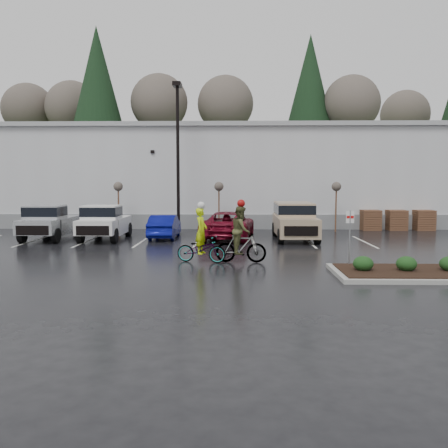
{
  "coord_description": "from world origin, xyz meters",
  "views": [
    {
      "loc": [
        -0.5,
        -17.42,
        3.33
      ],
      "look_at": [
        -0.98,
        4.27,
        1.3
      ],
      "focal_mm": 38.0,
      "sensor_mm": 36.0,
      "label": 1
    }
  ],
  "objects_px": {
    "sapling_west": "(118,189)",
    "cyclist_olive": "(241,240)",
    "car_red": "(228,225)",
    "suv_tan": "(295,221)",
    "pickup_silver": "(52,222)",
    "car_blue": "(165,226)",
    "sapling_east": "(336,189)",
    "lamppost": "(178,141)",
    "pallet_stack_a": "(370,220)",
    "pallet_stack_c": "(424,220)",
    "fire_lane_sign": "(350,232)",
    "pickup_white": "(106,222)",
    "sapling_mid": "(219,189)",
    "pallet_stack_b": "(396,220)",
    "cyclist_hivis": "(201,244)"
  },
  "relations": [
    {
      "from": "cyclist_olive",
      "to": "pallet_stack_c",
      "type": "bearing_deg",
      "value": -40.71
    },
    {
      "from": "pallet_stack_b",
      "to": "pallet_stack_c",
      "type": "relative_size",
      "value": 1.0
    },
    {
      "from": "sapling_east",
      "to": "car_red",
      "type": "relative_size",
      "value": 0.57
    },
    {
      "from": "sapling_west",
      "to": "car_blue",
      "type": "relative_size",
      "value": 0.79
    },
    {
      "from": "sapling_mid",
      "to": "pallet_stack_c",
      "type": "height_order",
      "value": "sapling_mid"
    },
    {
      "from": "sapling_west",
      "to": "pallet_stack_c",
      "type": "bearing_deg",
      "value": 2.86
    },
    {
      "from": "lamppost",
      "to": "pallet_stack_a",
      "type": "height_order",
      "value": "lamppost"
    },
    {
      "from": "sapling_mid",
      "to": "car_red",
      "type": "height_order",
      "value": "sapling_mid"
    },
    {
      "from": "lamppost",
      "to": "car_red",
      "type": "height_order",
      "value": "lamppost"
    },
    {
      "from": "pallet_stack_b",
      "to": "cyclist_hivis",
      "type": "distance_m",
      "value": 17.35
    },
    {
      "from": "car_blue",
      "to": "cyclist_hivis",
      "type": "bearing_deg",
      "value": 108.62
    },
    {
      "from": "sapling_west",
      "to": "fire_lane_sign",
      "type": "relative_size",
      "value": 1.45
    },
    {
      "from": "sapling_mid",
      "to": "sapling_west",
      "type": "bearing_deg",
      "value": 180.0
    },
    {
      "from": "pallet_stack_c",
      "to": "cyclist_olive",
      "type": "bearing_deg",
      "value": -134.38
    },
    {
      "from": "car_blue",
      "to": "car_red",
      "type": "bearing_deg",
      "value": 176.46
    },
    {
      "from": "car_blue",
      "to": "car_red",
      "type": "height_order",
      "value": "car_red"
    },
    {
      "from": "pickup_silver",
      "to": "suv_tan",
      "type": "relative_size",
      "value": 1.02
    },
    {
      "from": "pallet_stack_c",
      "to": "pickup_silver",
      "type": "bearing_deg",
      "value": -167.52
    },
    {
      "from": "pickup_silver",
      "to": "car_blue",
      "type": "distance_m",
      "value": 6.35
    },
    {
      "from": "car_blue",
      "to": "sapling_mid",
      "type": "bearing_deg",
      "value": -130.24
    },
    {
      "from": "pallet_stack_b",
      "to": "cyclist_hivis",
      "type": "height_order",
      "value": "cyclist_hivis"
    },
    {
      "from": "sapling_mid",
      "to": "pickup_white",
      "type": "distance_m",
      "value": 7.63
    },
    {
      "from": "sapling_mid",
      "to": "car_blue",
      "type": "relative_size",
      "value": 0.79
    },
    {
      "from": "cyclist_hivis",
      "to": "fire_lane_sign",
      "type": "bearing_deg",
      "value": -89.65
    },
    {
      "from": "fire_lane_sign",
      "to": "car_red",
      "type": "distance_m",
      "value": 10.19
    },
    {
      "from": "sapling_west",
      "to": "cyclist_olive",
      "type": "relative_size",
      "value": 1.25
    },
    {
      "from": "sapling_west",
      "to": "pallet_stack_a",
      "type": "relative_size",
      "value": 2.37
    },
    {
      "from": "pickup_white",
      "to": "lamppost",
      "type": "bearing_deg",
      "value": 39.55
    },
    {
      "from": "cyclist_hivis",
      "to": "pallet_stack_a",
      "type": "bearing_deg",
      "value": -26.23
    },
    {
      "from": "pickup_silver",
      "to": "suv_tan",
      "type": "xyz_separation_m",
      "value": [
        13.68,
        -0.02,
        0.05
      ]
    },
    {
      "from": "sapling_west",
      "to": "pickup_silver",
      "type": "relative_size",
      "value": 0.62
    },
    {
      "from": "pallet_stack_b",
      "to": "fire_lane_sign",
      "type": "bearing_deg",
      "value": -114.88
    },
    {
      "from": "car_red",
      "to": "suv_tan",
      "type": "relative_size",
      "value": 1.1
    },
    {
      "from": "sapling_mid",
      "to": "pallet_stack_b",
      "type": "bearing_deg",
      "value": 4.89
    },
    {
      "from": "pallet_stack_a",
      "to": "pickup_silver",
      "type": "distance_m",
      "value": 19.97
    },
    {
      "from": "pallet_stack_c",
      "to": "suv_tan",
      "type": "bearing_deg",
      "value": -150.96
    },
    {
      "from": "sapling_east",
      "to": "car_red",
      "type": "bearing_deg",
      "value": -151.29
    },
    {
      "from": "lamppost",
      "to": "pallet_stack_a",
      "type": "bearing_deg",
      "value": 9.09
    },
    {
      "from": "cyclist_hivis",
      "to": "pickup_white",
      "type": "bearing_deg",
      "value": 51.68
    },
    {
      "from": "sapling_west",
      "to": "pallet_stack_a",
      "type": "xyz_separation_m",
      "value": [
        16.5,
        1.0,
        -2.05
      ]
    },
    {
      "from": "pallet_stack_a",
      "to": "suv_tan",
      "type": "bearing_deg",
      "value": -138.01
    },
    {
      "from": "suv_tan",
      "to": "cyclist_olive",
      "type": "relative_size",
      "value": 2.0
    },
    {
      "from": "pallet_stack_a",
      "to": "cyclist_olive",
      "type": "xyz_separation_m",
      "value": [
        -8.73,
        -12.5,
        0.24
      ]
    },
    {
      "from": "sapling_west",
      "to": "pickup_silver",
      "type": "xyz_separation_m",
      "value": [
        -2.82,
        -4.05,
        -1.75
      ]
    },
    {
      "from": "pallet_stack_a",
      "to": "suv_tan",
      "type": "relative_size",
      "value": 0.26
    },
    {
      "from": "pickup_white",
      "to": "suv_tan",
      "type": "xyz_separation_m",
      "value": [
        10.58,
        -0.0,
        0.05
      ]
    },
    {
      "from": "pickup_silver",
      "to": "cyclist_hivis",
      "type": "xyz_separation_m",
      "value": [
        8.98,
        -7.45,
        -0.23
      ]
    },
    {
      "from": "pickup_silver",
      "to": "cyclist_olive",
      "type": "bearing_deg",
      "value": -35.15
    },
    {
      "from": "pallet_stack_b",
      "to": "pickup_white",
      "type": "height_order",
      "value": "pickup_white"
    },
    {
      "from": "lamppost",
      "to": "pickup_silver",
      "type": "distance_m",
      "value": 8.83
    }
  ]
}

